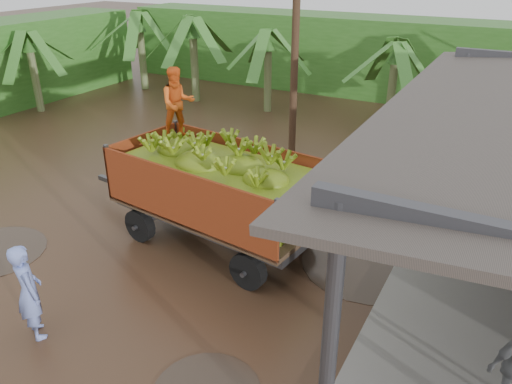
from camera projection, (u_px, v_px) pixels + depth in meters
ground at (172, 241)px, 11.99m from camera, size 100.00×100.00×0.00m
hedge_north at (333, 53)px, 24.76m from camera, size 22.00×3.00×3.60m
banana_trailer at (217, 186)px, 11.33m from camera, size 6.87×2.98×3.94m
man_blue at (29, 291)px, 8.69m from camera, size 0.80×0.69×1.86m
utility_pole at (296, 28)px, 15.32m from camera, size 1.20×0.24×8.28m
banana_plants at (176, 85)px, 18.47m from camera, size 24.54×20.34×4.22m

